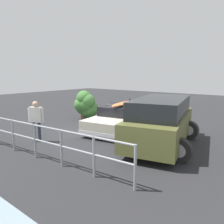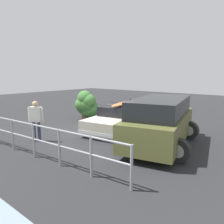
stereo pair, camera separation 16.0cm
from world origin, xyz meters
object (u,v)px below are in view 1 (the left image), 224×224
(suv_car, at_px, (161,121))
(person_bystander, at_px, (36,118))
(bush_near_left, at_px, (86,105))
(sedan_car, at_px, (120,118))

(suv_car, xyz_separation_m, person_bystander, (4.01, 2.62, 0.05))
(person_bystander, distance_m, bush_near_left, 4.44)
(sedan_car, bearing_deg, suv_car, 160.18)
(person_bystander, xyz_separation_m, bush_near_left, (1.47, -4.19, -0.09))
(sedan_car, height_order, suv_car, suv_car)
(sedan_car, xyz_separation_m, person_bystander, (1.49, 3.53, 0.40))
(suv_car, xyz_separation_m, bush_near_left, (5.48, -1.57, -0.04))
(suv_car, height_order, person_bystander, suv_car)
(sedan_car, relative_size, person_bystander, 2.69)
(suv_car, distance_m, person_bystander, 4.79)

